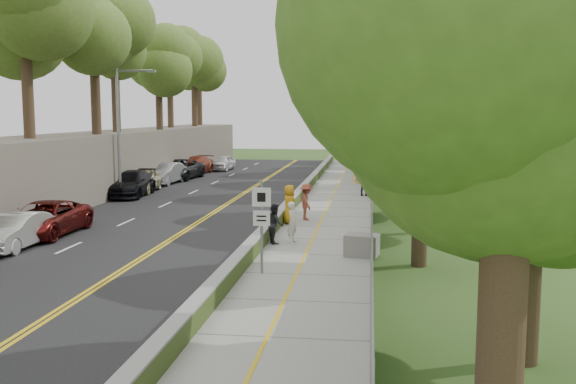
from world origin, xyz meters
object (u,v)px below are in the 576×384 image
Objects in this scene: construction_barrel at (357,177)px; streetlight at (122,124)px; signpost at (262,216)px; painter_0 at (289,204)px; car_1 at (16,231)px; car_2 at (44,219)px; concrete_block at (362,245)px; person_far at (364,181)px.

streetlight is at bearing -142.43° from construction_barrel.
signpost is 1.66× the size of painter_0.
signpost reaches higher than construction_barrel.
car_2 reaches higher than car_1.
streetlight reaches higher than concrete_block.
concrete_block is (14.76, -13.98, -4.19)m from streetlight.
painter_0 is 0.97× the size of person_far.
concrete_block is 17.38m from person_far.
construction_barrel is at bearing 84.83° from signpost.
car_1 is at bearing -85.84° from car_2.
signpost is 4.70m from concrete_block.
car_1 is (-13.48, -0.37, 0.28)m from concrete_block.
signpost is 3.08× the size of construction_barrel.
streetlight reaches higher than car_1.
car_1 is at bearing 165.37° from signpost.
car_2 reaches higher than construction_barrel.
signpost is 2.57× the size of concrete_block.
painter_0 is at bearing 22.23° from car_2.
car_2 is (-12.97, -22.50, 0.22)m from construction_barrel.
streetlight is 6.63× the size of concrete_block.
construction_barrel reaches higher than concrete_block.
person_far is at bearing 53.49° from car_1.
signpost is at bearing -55.92° from streetlight.
signpost reaches higher than concrete_block.
streetlight is 14.92m from car_1.
painter_0 reaches higher than concrete_block.
concrete_block is at bearing 2.09° from car_1.
concrete_block is 0.29× the size of car_1.
car_1 is 2.24× the size of painter_0.
concrete_block is 13.49m from car_1.
streetlight is 4.17× the size of person_far.
construction_barrel is (2.51, 27.80, -1.41)m from signpost.
person_far is (-0.10, 17.37, 0.56)m from concrete_block.
streetlight is 13.94m from painter_0.
construction_barrel is 0.53× the size of person_far.
car_2 is (-13.70, 2.26, 0.33)m from concrete_block.
painter_0 is (-0.30, 9.59, -0.98)m from signpost.
car_2 is 2.77× the size of person_far.
concrete_block is 0.63× the size of person_far.
car_2 is at bearing 50.41° from person_far.
person_far reaches higher than concrete_block.
concrete_block is 7.47m from painter_0.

